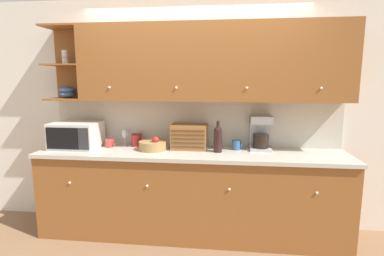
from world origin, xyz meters
name	(u,v)px	position (x,y,z in m)	size (l,w,h in m)	color
ground_plane	(194,221)	(0.00, 0.00, 0.00)	(24.00, 24.00, 0.00)	#896647
wall_back	(194,115)	(0.00, 0.03, 1.30)	(5.68, 0.06, 2.60)	white
counter_unit	(191,193)	(0.00, -0.30, 0.47)	(3.30, 0.63, 0.94)	#935628
backsplash_panel	(194,123)	(0.00, -0.01, 1.21)	(3.28, 0.01, 0.53)	beige
upper_cabinets	(208,63)	(0.17, -0.17, 1.88)	(3.28, 0.36, 0.81)	#935628
microwave	(76,135)	(-1.30, -0.27, 1.09)	(0.51, 0.41, 0.29)	silver
mug	(110,143)	(-0.95, -0.20, 0.99)	(0.10, 0.09, 0.10)	#B73D38
wine_glass	(125,134)	(-0.80, -0.09, 1.08)	(0.06, 0.06, 0.20)	silver
storage_canister	(137,140)	(-0.66, -0.11, 1.01)	(0.12, 0.12, 0.14)	#B22D28
fruit_basket	(153,145)	(-0.42, -0.28, 1.00)	(0.30, 0.30, 0.16)	#A87F4C
bread_box	(189,137)	(-0.04, -0.17, 1.08)	(0.39, 0.26, 0.27)	#996033
wine_bottle	(218,138)	(0.29, -0.29, 1.10)	(0.09, 0.09, 0.33)	black
mug_blue_second	(237,145)	(0.49, -0.16, 1.00)	(0.11, 0.09, 0.11)	#38669E
coffee_maker	(261,133)	(0.74, -0.12, 1.13)	(0.23, 0.23, 0.38)	#B7B7BC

